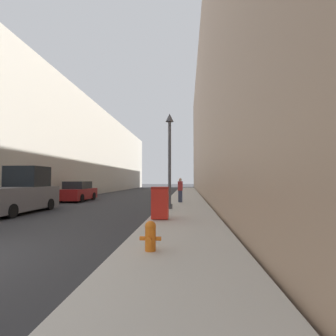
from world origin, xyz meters
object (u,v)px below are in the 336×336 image
lamppost (170,152)px  parked_sedan_near (78,192)px  trash_bin (160,203)px  pedestrian_on_sidewalk (180,190)px  fire_hydrant (150,235)px  pickup_truck (19,194)px

lamppost → parked_sedan_near: size_ratio=1.24×
trash_bin → pedestrian_on_sidewalk: (0.59, 8.00, 0.19)m
fire_hydrant → parked_sedan_near: parked_sedan_near is taller
trash_bin → pickup_truck: size_ratio=0.25×
trash_bin → parked_sedan_near: 12.67m
fire_hydrant → pickup_truck: (-7.86, 7.13, 0.50)m
trash_bin → pickup_truck: 8.00m
fire_hydrant → trash_bin: 4.65m
pickup_truck → lamppost: bearing=9.7°
trash_bin → pedestrian_on_sidewalk: 8.02m
fire_hydrant → trash_bin: (-0.27, 4.63, 0.31)m
fire_hydrant → pickup_truck: bearing=137.8°
pickup_truck → pedestrian_on_sidewalk: (8.18, 5.50, -0.00)m
lamppost → fire_hydrant: bearing=-89.0°
parked_sedan_near → pedestrian_on_sidewalk: size_ratio=2.49×
fire_hydrant → pedestrian_on_sidewalk: size_ratio=0.39×
fire_hydrant → pedestrian_on_sidewalk: pedestrian_on_sidewalk is taller
fire_hydrant → pedestrian_on_sidewalk: bearing=88.6°
parked_sedan_near → pickup_truck: bearing=-89.1°
lamppost → pedestrian_on_sidewalk: lamppost is taller
parked_sedan_near → lamppost: bearing=-38.5°
parked_sedan_near → fire_hydrant: bearing=-61.4°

